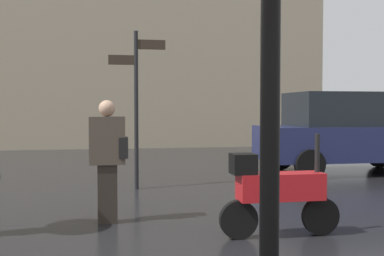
% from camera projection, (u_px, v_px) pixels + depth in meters
% --- Properties ---
extents(pedestrian_with_bag, '(0.51, 0.24, 1.65)m').
position_uv_depth(pedestrian_with_bag, '(108.00, 154.00, 6.27)').
color(pedestrian_with_bag, '#2A241E').
rests_on(pedestrian_with_bag, ground).
extents(parked_scooter, '(1.49, 0.32, 1.23)m').
position_uv_depth(parked_scooter, '(277.00, 191.00, 5.59)').
color(parked_scooter, black).
rests_on(parked_scooter, ground).
extents(parked_car_left, '(4.25, 1.95, 1.92)m').
position_uv_depth(parked_car_left, '(346.00, 132.00, 11.18)').
color(parked_car_left, '#1E234C').
rests_on(parked_car_left, ground).
extents(street_signpost, '(1.08, 0.08, 3.01)m').
position_uv_depth(street_signpost, '(136.00, 94.00, 8.92)').
color(street_signpost, black).
rests_on(street_signpost, ground).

